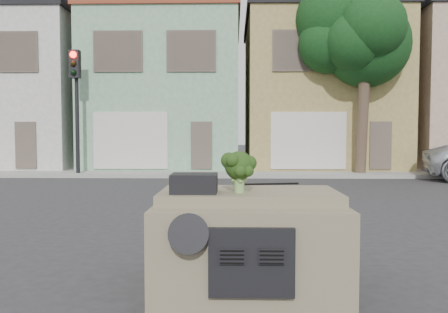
{
  "coord_description": "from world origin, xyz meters",
  "views": [
    {
      "loc": [
        -0.16,
        -7.9,
        1.74
      ],
      "look_at": [
        -0.36,
        0.5,
        1.3
      ],
      "focal_mm": 35.0,
      "sensor_mm": 36.0,
      "label": 1
    }
  ],
  "objects": [
    {
      "name": "instrument_hump",
      "position": [
        -0.58,
        -3.35,
        1.22
      ],
      "size": [
        0.48,
        0.38,
        0.2
      ],
      "primitive_type": "cube",
      "color": "black",
      "rests_on": "car_dashboard"
    },
    {
      "name": "ground_plane",
      "position": [
        0.0,
        0.0,
        0.0
      ],
      "size": [
        120.0,
        120.0,
        0.0
      ],
      "primitive_type": "plane",
      "color": "#303033",
      "rests_on": "ground"
    },
    {
      "name": "traffic_signal",
      "position": [
        -6.5,
        9.5,
        2.55
      ],
      "size": [
        0.4,
        0.4,
        5.1
      ],
      "primitive_type": "cube",
      "color": "black",
      "rests_on": "ground"
    },
    {
      "name": "tree_near",
      "position": [
        5.0,
        9.8,
        4.25
      ],
      "size": [
        4.4,
        4.0,
        8.5
      ],
      "primitive_type": "cube",
      "color": "#123A15",
      "rests_on": "ground"
    },
    {
      "name": "townhouse_mint",
      "position": [
        -3.5,
        14.5,
        3.77
      ],
      "size": [
        7.2,
        8.2,
        7.55
      ],
      "primitive_type": "cube",
      "color": "#80AE89",
      "rests_on": "ground"
    },
    {
      "name": "wiper_arm",
      "position": [
        0.28,
        -2.62,
        1.13
      ],
      "size": [
        0.69,
        0.15,
        0.02
      ],
      "primitive_type": "cube",
      "rotation": [
        0.0,
        0.0,
        0.17
      ],
      "color": "black",
      "rests_on": "car_dashboard"
    },
    {
      "name": "townhouse_tan",
      "position": [
        4.0,
        14.5,
        3.77
      ],
      "size": [
        7.2,
        8.2,
        7.55
      ],
      "primitive_type": "cube",
      "color": "#A08D50",
      "rests_on": "ground"
    },
    {
      "name": "broccoli",
      "position": [
        -0.11,
        -3.34,
        1.34
      ],
      "size": [
        0.47,
        0.47,
        0.45
      ],
      "primitive_type": "cube",
      "rotation": [
        0.0,
        0.0,
        4.35
      ],
      "color": "#1B330F",
      "rests_on": "car_dashboard"
    },
    {
      "name": "car_dashboard",
      "position": [
        0.0,
        -3.0,
        0.56
      ],
      "size": [
        2.0,
        1.8,
        1.12
      ],
      "primitive_type": "cube",
      "color": "#7A6F55",
      "rests_on": "ground"
    },
    {
      "name": "sidewalk",
      "position": [
        0.0,
        10.5,
        0.07
      ],
      "size": [
        40.0,
        3.0,
        0.15
      ],
      "primitive_type": "cube",
      "color": "gray",
      "rests_on": "ground"
    },
    {
      "name": "townhouse_white",
      "position": [
        -11.0,
        14.5,
        3.77
      ],
      "size": [
        7.2,
        8.2,
        7.55
      ],
      "primitive_type": "cube",
      "color": "beige",
      "rests_on": "ground"
    }
  ]
}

